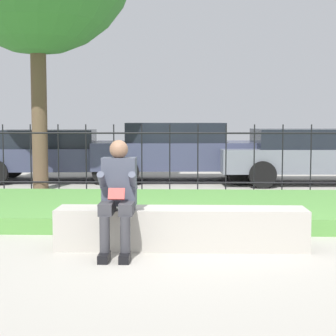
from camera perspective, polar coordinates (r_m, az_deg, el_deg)
The scene contains 8 objects.
ground_plane at distance 6.63m, azimuth 1.46°, elevation -8.15°, with size 60.00×60.00×0.00m, color #A8A399.
stone_bench at distance 6.59m, azimuth 1.35°, elevation -6.35°, with size 2.90×0.50×0.48m.
person_seated_reader at distance 6.27m, azimuth -5.09°, elevation -2.42°, with size 0.42×0.73×1.28m.
grass_berm at distance 8.83m, azimuth 1.55°, elevation -4.13°, with size 10.69×3.12×0.22m.
iron_fence at distance 10.86m, azimuth 1.61°, elevation 0.91°, with size 8.69×0.03×1.41m.
car_parked_right at distance 13.56m, azimuth 14.57°, elevation 1.36°, with size 4.61×2.12×1.28m.
car_parked_center at distance 13.68m, azimuth 1.23°, elevation 1.82°, with size 4.36×2.09×1.42m.
car_parked_left at distance 14.00m, azimuth -11.52°, elevation 1.46°, with size 4.15×2.17×1.26m.
Camera 1 is at (0.04, -6.46, 1.50)m, focal length 60.00 mm.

